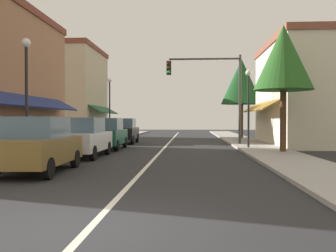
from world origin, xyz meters
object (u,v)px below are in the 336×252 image
(parked_car_nearest_left, at_px, (38,145))
(street_lamp_left_near, at_px, (26,79))
(parked_car_third_left, at_px, (107,134))
(street_lamp_right_mid, at_px, (249,95))
(parked_car_second_left, at_px, (83,138))
(tree_right_near, at_px, (283,58))
(tree_right_far, at_px, (242,82))
(traffic_signal_mast_arm, at_px, (215,84))
(street_lamp_left_far, at_px, (110,99))
(parked_car_far_left, at_px, (124,131))

(parked_car_nearest_left, relative_size, street_lamp_left_near, 0.84)
(parked_car_third_left, relative_size, street_lamp_right_mid, 0.91)
(parked_car_second_left, height_order, tree_right_near, tree_right_near)
(parked_car_nearest_left, height_order, tree_right_near, tree_right_near)
(street_lamp_right_mid, distance_m, tree_right_far, 11.42)
(traffic_signal_mast_arm, distance_m, street_lamp_right_mid, 3.81)
(parked_car_third_left, height_order, tree_right_far, tree_right_far)
(parked_car_second_left, distance_m, street_lamp_right_mid, 9.75)
(parked_car_third_left, relative_size, tree_right_near, 0.65)
(parked_car_second_left, bearing_deg, street_lamp_right_mid, 32.35)
(street_lamp_right_mid, height_order, street_lamp_left_far, street_lamp_left_far)
(parked_car_nearest_left, relative_size, street_lamp_left_far, 0.81)
(parked_car_third_left, distance_m, parked_car_far_left, 5.49)
(parked_car_third_left, height_order, street_lamp_left_near, street_lamp_left_near)
(traffic_signal_mast_arm, height_order, street_lamp_right_mid, traffic_signal_mast_arm)
(street_lamp_left_far, bearing_deg, street_lamp_right_mid, -41.75)
(street_lamp_left_near, bearing_deg, street_lamp_left_far, 90.27)
(parked_car_nearest_left, distance_m, street_lamp_left_near, 4.18)
(parked_car_second_left, relative_size, street_lamp_right_mid, 0.91)
(parked_car_nearest_left, relative_size, tree_right_near, 0.65)
(parked_car_third_left, height_order, street_lamp_right_mid, street_lamp_right_mid)
(street_lamp_left_far, xyz_separation_m, tree_right_far, (10.97, 2.41, 1.55))
(tree_right_far, bearing_deg, parked_car_nearest_left, -113.49)
(parked_car_third_left, xyz_separation_m, traffic_signal_mast_arm, (6.31, 3.81, 3.15))
(street_lamp_left_far, relative_size, tree_right_near, 0.80)
(parked_car_nearest_left, relative_size, parked_car_far_left, 1.00)
(street_lamp_left_near, bearing_deg, tree_right_near, 21.03)
(parked_car_far_left, distance_m, tree_right_far, 11.79)
(parked_car_third_left, xyz_separation_m, street_lamp_left_far, (-1.86, 9.34, 2.52))
(parked_car_third_left, distance_m, tree_right_far, 15.41)
(parked_car_nearest_left, xyz_separation_m, traffic_signal_mast_arm, (6.41, 13.23, 3.15))
(parked_car_far_left, distance_m, tree_right_near, 12.65)
(parked_car_third_left, bearing_deg, street_lamp_left_near, -106.41)
(parked_car_far_left, bearing_deg, street_lamp_left_far, 114.20)
(parked_car_third_left, bearing_deg, parked_car_second_left, -91.80)
(parked_car_second_left, height_order, street_lamp_right_mid, street_lamp_right_mid)
(street_lamp_left_near, distance_m, street_lamp_right_mid, 12.03)
(traffic_signal_mast_arm, height_order, tree_right_far, tree_right_far)
(parked_car_third_left, relative_size, tree_right_far, 0.60)
(parked_car_nearest_left, relative_size, street_lamp_right_mid, 0.92)
(parked_car_nearest_left, height_order, traffic_signal_mast_arm, traffic_signal_mast_arm)
(parked_car_third_left, height_order, tree_right_near, tree_right_near)
(traffic_signal_mast_arm, bearing_deg, tree_right_far, 70.61)
(street_lamp_right_mid, distance_m, street_lamp_left_far, 13.22)
(parked_car_nearest_left, relative_size, parked_car_second_left, 1.01)
(parked_car_third_left, distance_m, street_lamp_left_near, 7.12)
(street_lamp_left_near, xyz_separation_m, street_lamp_right_mid, (9.78, 6.99, -0.23))
(street_lamp_left_near, distance_m, tree_right_far, 21.28)
(street_lamp_left_far, bearing_deg, street_lamp_left_near, -89.73)
(street_lamp_right_mid, bearing_deg, parked_car_far_left, 148.28)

